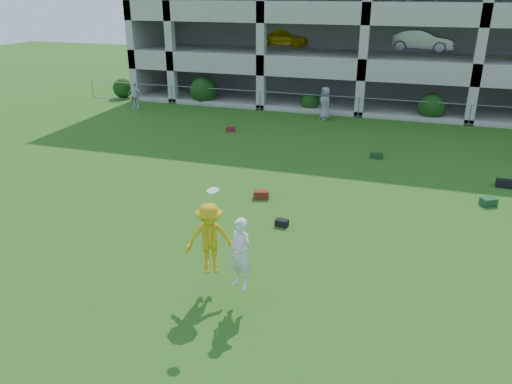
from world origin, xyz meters
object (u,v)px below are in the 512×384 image
(parking_garage, at_px, (381,3))
(bystander_b, at_px, (135,95))
(frisbee_contest, at_px, (217,242))
(bystander_c, at_px, (325,103))

(parking_garage, bearing_deg, bystander_b, -141.42)
(bystander_b, height_order, frisbee_contest, frisbee_contest)
(bystander_b, distance_m, bystander_c, 11.73)
(parking_garage, bearing_deg, bystander_c, -100.30)
(frisbee_contest, bearing_deg, bystander_c, 92.85)
(bystander_b, distance_m, frisbee_contest, 21.37)
(bystander_c, xyz_separation_m, frisbee_contest, (0.91, -18.25, 0.49))
(frisbee_contest, height_order, parking_garage, parking_garage)
(frisbee_contest, xyz_separation_m, parking_garage, (0.86, 27.99, 4.60))
(bystander_b, bearing_deg, parking_garage, 41.30)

